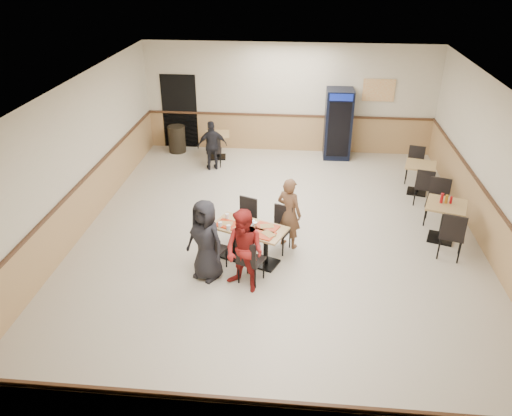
# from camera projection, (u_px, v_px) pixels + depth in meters

# --- Properties ---
(ground) EXTENTS (10.00, 10.00, 0.00)m
(ground) POSITION_uv_depth(u_px,v_px,m) (278.00, 239.00, 10.03)
(ground) COLOR beige
(ground) RESTS_ON ground
(room_shell) EXTENTS (10.00, 10.00, 10.00)m
(room_shell) POSITION_uv_depth(u_px,v_px,m) (359.00, 166.00, 11.86)
(room_shell) COLOR silver
(room_shell) RESTS_ON ground
(main_table) EXTENTS (1.48, 1.11, 0.71)m
(main_table) POSITION_uv_depth(u_px,v_px,m) (250.00, 238.00, 9.14)
(main_table) COLOR black
(main_table) RESTS_ON ground
(main_chairs) EXTENTS (1.67, 1.88, 0.90)m
(main_chairs) POSITION_uv_depth(u_px,v_px,m) (247.00, 239.00, 9.17)
(main_chairs) COLOR black
(main_chairs) RESTS_ON ground
(diner_woman_left) EXTENTS (0.87, 0.76, 1.49)m
(diner_woman_left) POSITION_uv_depth(u_px,v_px,m) (206.00, 240.00, 8.55)
(diner_woman_left) COLOR black
(diner_woman_left) RESTS_ON ground
(diner_woman_right) EXTENTS (0.91, 0.85, 1.49)m
(diner_woman_right) POSITION_uv_depth(u_px,v_px,m) (244.00, 251.00, 8.25)
(diner_woman_right) COLOR maroon
(diner_woman_right) RESTS_ON ground
(diner_man_opposite) EXTENTS (0.62, 0.56, 1.43)m
(diner_man_opposite) POSITION_uv_depth(u_px,v_px,m) (289.00, 213.00, 9.49)
(diner_man_opposite) COLOR brown
(diner_man_opposite) RESTS_ON ground
(lone_diner) EXTENTS (0.82, 0.54, 1.30)m
(lone_diner) POSITION_uv_depth(u_px,v_px,m) (212.00, 146.00, 12.89)
(lone_diner) COLOR black
(lone_diner) RESTS_ON ground
(tabletop_clutter) EXTENTS (1.21, 0.80, 0.12)m
(tabletop_clutter) POSITION_uv_depth(u_px,v_px,m) (248.00, 227.00, 8.97)
(tabletop_clutter) COLOR #AB280B
(tabletop_clutter) RESTS_ON main_table
(side_table_near) EXTENTS (0.93, 0.93, 0.79)m
(side_table_near) POSITION_uv_depth(u_px,v_px,m) (444.00, 216.00, 9.78)
(side_table_near) COLOR black
(side_table_near) RESTS_ON ground
(side_table_near_chair_south) EXTENTS (0.58, 0.58, 1.00)m
(side_table_near_chair_south) POSITION_uv_depth(u_px,v_px,m) (452.00, 233.00, 9.24)
(side_table_near_chair_south) COLOR black
(side_table_near_chair_south) RESTS_ON ground
(side_table_near_chair_north) EXTENTS (0.58, 0.58, 1.00)m
(side_table_near_chair_north) POSITION_uv_depth(u_px,v_px,m) (437.00, 203.00, 10.35)
(side_table_near_chair_north) COLOR black
(side_table_near_chair_north) RESTS_ON ground
(side_table_far) EXTENTS (0.83, 0.83, 0.72)m
(side_table_far) POSITION_uv_depth(u_px,v_px,m) (419.00, 174.00, 11.70)
(side_table_far) COLOR black
(side_table_far) RESTS_ON ground
(side_table_far_chair_south) EXTENTS (0.52, 0.52, 0.92)m
(side_table_far_chair_south) POSITION_uv_depth(u_px,v_px,m) (424.00, 185.00, 11.20)
(side_table_far_chair_south) COLOR black
(side_table_far_chair_south) RESTS_ON ground
(side_table_far_chair_north) EXTENTS (0.52, 0.52, 0.92)m
(side_table_far_chair_north) POSITION_uv_depth(u_px,v_px,m) (415.00, 165.00, 12.22)
(side_table_far_chair_north) COLOR black
(side_table_far_chair_north) RESTS_ON ground
(condiment_caddy) EXTENTS (0.23, 0.06, 0.20)m
(condiment_caddy) POSITION_uv_depth(u_px,v_px,m) (445.00, 199.00, 9.66)
(condiment_caddy) COLOR #A50B10
(condiment_caddy) RESTS_ON side_table_near
(back_table) EXTENTS (0.74, 0.74, 0.70)m
(back_table) POSITION_uv_depth(u_px,v_px,m) (218.00, 142.00, 13.68)
(back_table) COLOR black
(back_table) RESTS_ON ground
(back_table_chair_lone) EXTENTS (0.46, 0.46, 0.89)m
(back_table_chair_lone) POSITION_uv_depth(u_px,v_px,m) (214.00, 150.00, 13.19)
(back_table_chair_lone) COLOR black
(back_table_chair_lone) RESTS_ON ground
(pepsi_cooler) EXTENTS (0.73, 0.74, 1.89)m
(pepsi_cooler) POSITION_uv_depth(u_px,v_px,m) (338.00, 124.00, 13.52)
(pepsi_cooler) COLOR black
(pepsi_cooler) RESTS_ON ground
(trash_bin) EXTENTS (0.48, 0.48, 0.75)m
(trash_bin) POSITION_uv_depth(u_px,v_px,m) (177.00, 139.00, 14.13)
(trash_bin) COLOR black
(trash_bin) RESTS_ON ground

